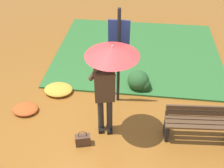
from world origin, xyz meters
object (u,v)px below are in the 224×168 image
object	(u,v)px
info_sign_post	(119,47)
park_bench	(200,123)
handbag	(83,140)
person_with_umbrella	(109,69)

from	to	relation	value
info_sign_post	park_bench	bearing A→B (deg)	-29.18
handbag	park_bench	distance (m)	2.35
handbag	park_bench	bearing A→B (deg)	11.40
person_with_umbrella	park_bench	size ratio (longest dim) A/B	1.45
park_bench	handbag	bearing A→B (deg)	-168.60
person_with_umbrella	info_sign_post	size ratio (longest dim) A/B	0.89
info_sign_post	park_bench	xyz separation A→B (m)	(1.73, -0.97, -1.04)
info_sign_post	handbag	world-z (taller)	info_sign_post
park_bench	person_with_umbrella	bearing A→B (deg)	179.88
person_with_umbrella	handbag	world-z (taller)	person_with_umbrella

